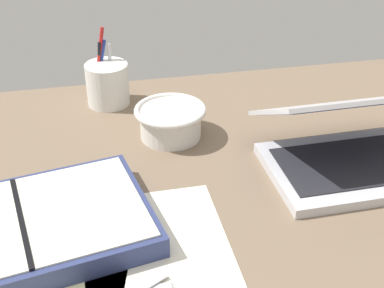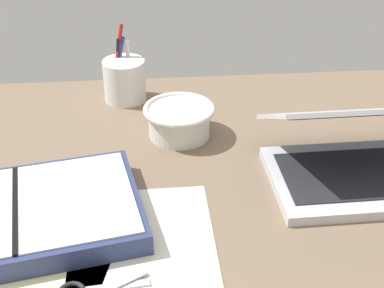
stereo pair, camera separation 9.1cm
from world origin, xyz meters
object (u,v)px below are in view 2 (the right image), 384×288
object	(u,v)px
laptop	(360,155)
pen_cup	(124,80)
bowl	(179,119)
planner	(17,217)

from	to	relation	value
laptop	pen_cup	distance (cm)	53.97
laptop	pen_cup	size ratio (longest dim) A/B	1.93
bowl	planner	distance (cm)	37.51
bowl	pen_cup	xyz separation A→B (cm)	(-11.08, 17.11, 1.24)
pen_cup	bowl	bearing A→B (deg)	-57.08
pen_cup	laptop	bearing A→B (deg)	-39.58
bowl	planner	world-z (taller)	bowl
laptop	bowl	size ratio (longest dim) A/B	2.25
bowl	planner	bearing A→B (deg)	-135.87
pen_cup	planner	world-z (taller)	pen_cup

